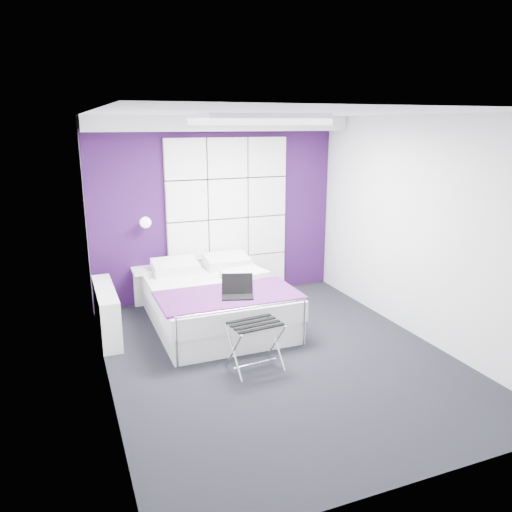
{
  "coord_description": "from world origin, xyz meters",
  "views": [
    {
      "loc": [
        -2.1,
        -4.61,
        2.5
      ],
      "look_at": [
        -0.12,
        0.35,
        1.08
      ],
      "focal_mm": 35.0,
      "sensor_mm": 36.0,
      "label": 1
    }
  ],
  "objects_px": {
    "radiator": "(107,312)",
    "luggage_rack": "(255,346)",
    "laptop": "(236,291)",
    "nightstand": "(149,270)",
    "wall_lamp": "(145,222)",
    "bed": "(216,302)"
  },
  "relations": [
    {
      "from": "bed",
      "to": "radiator",
      "type": "bearing_deg",
      "value": 173.48
    },
    {
      "from": "nightstand",
      "to": "bed",
      "type": "bearing_deg",
      "value": -51.87
    },
    {
      "from": "bed",
      "to": "laptop",
      "type": "distance_m",
      "value": 0.67
    },
    {
      "from": "radiator",
      "to": "laptop",
      "type": "relative_size",
      "value": 3.33
    },
    {
      "from": "wall_lamp",
      "to": "laptop",
      "type": "relative_size",
      "value": 0.42
    },
    {
      "from": "bed",
      "to": "nightstand",
      "type": "height_order",
      "value": "bed"
    },
    {
      "from": "laptop",
      "to": "nightstand",
      "type": "bearing_deg",
      "value": 134.86
    },
    {
      "from": "wall_lamp",
      "to": "luggage_rack",
      "type": "relative_size",
      "value": 0.29
    },
    {
      "from": "wall_lamp",
      "to": "luggage_rack",
      "type": "xyz_separation_m",
      "value": [
        0.71,
        -2.22,
        -0.96
      ]
    },
    {
      "from": "wall_lamp",
      "to": "nightstand",
      "type": "height_order",
      "value": "wall_lamp"
    },
    {
      "from": "bed",
      "to": "luggage_rack",
      "type": "height_order",
      "value": "bed"
    },
    {
      "from": "wall_lamp",
      "to": "radiator",
      "type": "relative_size",
      "value": 0.12
    },
    {
      "from": "radiator",
      "to": "luggage_rack",
      "type": "relative_size",
      "value": 2.3
    },
    {
      "from": "radiator",
      "to": "bed",
      "type": "xyz_separation_m",
      "value": [
        1.34,
        -0.15,
        -0.0
      ]
    },
    {
      "from": "radiator",
      "to": "luggage_rack",
      "type": "height_order",
      "value": "radiator"
    },
    {
      "from": "radiator",
      "to": "bed",
      "type": "height_order",
      "value": "bed"
    },
    {
      "from": "luggage_rack",
      "to": "radiator",
      "type": "bearing_deg",
      "value": 126.55
    },
    {
      "from": "radiator",
      "to": "nightstand",
      "type": "relative_size",
      "value": 2.64
    },
    {
      "from": "nightstand",
      "to": "luggage_rack",
      "type": "distance_m",
      "value": 2.31
    },
    {
      "from": "luggage_rack",
      "to": "laptop",
      "type": "bearing_deg",
      "value": 79.72
    },
    {
      "from": "laptop",
      "to": "bed",
      "type": "bearing_deg",
      "value": 114.08
    },
    {
      "from": "laptop",
      "to": "wall_lamp",
      "type": "bearing_deg",
      "value": 134.61
    }
  ]
}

